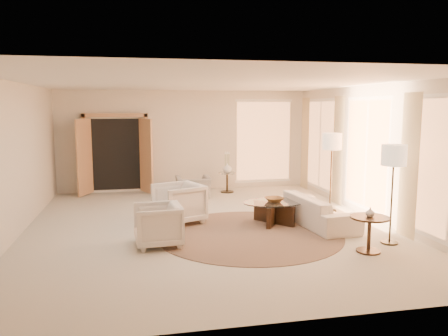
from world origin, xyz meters
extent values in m
cube|color=beige|center=(0.00, 0.00, -0.01)|extent=(7.00, 8.00, 0.02)
cube|color=white|center=(0.00, 0.00, 2.80)|extent=(7.00, 8.00, 0.02)
cube|color=beige|center=(0.00, 4.00, 1.40)|extent=(7.00, 0.04, 2.80)
cube|color=beige|center=(0.00, -4.00, 1.40)|extent=(7.00, 0.04, 2.80)
cube|color=beige|center=(-3.50, 0.00, 1.40)|extent=(0.04, 8.00, 2.80)
cube|color=beige|center=(3.50, 0.00, 1.40)|extent=(0.04, 8.00, 2.80)
cube|color=tan|center=(-1.90, 3.89, 1.08)|extent=(1.80, 0.12, 2.16)
cube|color=tan|center=(-2.70, 3.62, 1.03)|extent=(0.35, 0.66, 2.00)
cube|color=tan|center=(-1.10, 3.62, 1.03)|extent=(0.35, 0.66, 2.00)
cylinder|color=#422D23|center=(0.66, -0.68, 0.01)|extent=(4.01, 4.01, 0.01)
imported|color=silver|center=(2.17, -0.29, 0.30)|extent=(1.01, 2.10, 0.59)
imported|color=silver|center=(-0.54, 0.39, 0.44)|extent=(1.07, 1.10, 0.89)
imported|color=silver|center=(-1.03, -1.02, 0.39)|extent=(0.76, 0.81, 0.79)
imported|color=#9A948D|center=(0.06, 2.76, 0.37)|extent=(0.86, 0.56, 0.75)
cube|color=black|center=(1.33, -0.08, 0.21)|extent=(0.66, 0.77, 0.41)
cube|color=black|center=(1.33, -0.08, 0.21)|extent=(0.55, 0.84, 0.41)
cylinder|color=white|center=(1.33, -0.08, 0.45)|extent=(1.33, 1.33, 0.02)
cylinder|color=black|center=(2.31, -2.03, 0.01)|extent=(0.39, 0.39, 0.03)
cylinder|color=black|center=(2.31, -2.03, 0.29)|extent=(0.06, 0.06, 0.56)
cylinder|color=black|center=(2.31, -2.03, 0.58)|extent=(0.62, 0.62, 0.03)
cylinder|color=#2F2618|center=(1.08, 3.33, 0.01)|extent=(0.37, 0.37, 0.03)
cylinder|color=#2F2618|center=(1.08, 3.33, 0.27)|extent=(0.05, 0.05, 0.52)
cylinder|color=white|center=(1.08, 3.33, 0.54)|extent=(0.47, 0.47, 0.03)
cylinder|color=#2F2618|center=(2.90, 0.69, 0.02)|extent=(0.30, 0.30, 0.03)
cylinder|color=#2F2618|center=(2.90, 0.69, 0.75)|extent=(0.03, 0.03, 1.50)
cylinder|color=beige|center=(2.90, 0.69, 1.59)|extent=(0.43, 0.43, 0.36)
cylinder|color=#2F2618|center=(2.90, -1.70, 0.02)|extent=(0.29, 0.29, 0.03)
cylinder|color=#2F2618|center=(2.90, -1.70, 0.73)|extent=(0.03, 0.03, 1.46)
cylinder|color=beige|center=(2.90, -1.70, 1.54)|extent=(0.42, 0.42, 0.35)
imported|color=brown|center=(1.33, -0.08, 0.50)|extent=(0.42, 0.42, 0.09)
imported|color=white|center=(2.31, -2.03, 0.66)|extent=(0.16, 0.16, 0.15)
imported|color=white|center=(1.08, 3.33, 0.68)|extent=(0.30, 0.30, 0.26)
camera|label=1|loc=(-1.36, -8.28, 2.34)|focal=35.00mm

